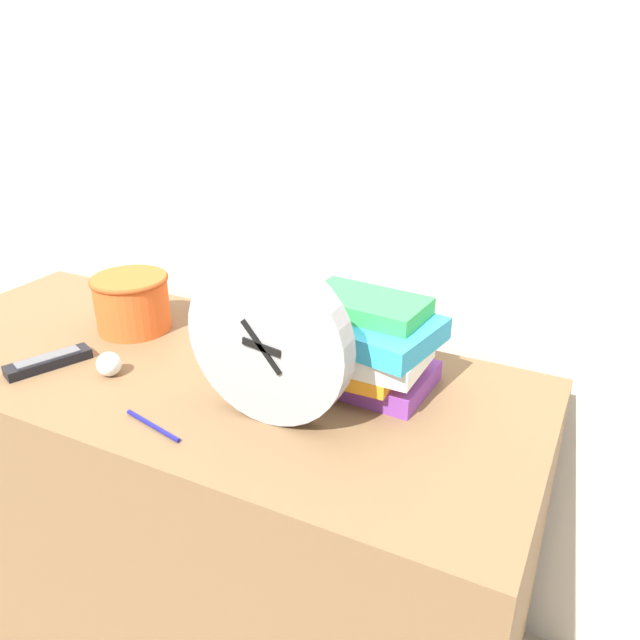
{
  "coord_description": "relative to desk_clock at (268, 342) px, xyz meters",
  "views": [
    {
      "loc": [
        0.72,
        -0.58,
        1.35
      ],
      "look_at": [
        0.28,
        0.29,
        0.91
      ],
      "focal_mm": 35.0,
      "sensor_mm": 36.0,
      "label": 1
    }
  ],
  "objects": [
    {
      "name": "book_stack",
      "position": [
        0.11,
        0.17,
        -0.06
      ],
      "size": [
        0.26,
        0.22,
        0.17
      ],
      "color": "#7A3899",
      "rests_on": "desk"
    },
    {
      "name": "wall_back",
      "position": [
        -0.23,
        0.45,
        0.31
      ],
      "size": [
        6.0,
        0.04,
        2.4
      ],
      "color": "beige",
      "rests_on": "ground_plane"
    },
    {
      "name": "desk_clock",
      "position": [
        0.0,
        0.0,
        0.0
      ],
      "size": [
        0.29,
        0.05,
        0.29
      ],
      "color": "#99999E",
      "rests_on": "desk"
    },
    {
      "name": "desk",
      "position": [
        -0.23,
        0.09,
        -0.52
      ],
      "size": [
        1.37,
        0.57,
        0.75
      ],
      "color": "brown",
      "rests_on": "ground_plane"
    },
    {
      "name": "tv_remote",
      "position": [
        -0.49,
        -0.04,
        -0.14
      ],
      "size": [
        0.1,
        0.17,
        0.02
      ],
      "color": "black",
      "rests_on": "desk"
    },
    {
      "name": "crumpled_paper_ball",
      "position": [
        -0.36,
        -0.01,
        -0.12
      ],
      "size": [
        0.05,
        0.05,
        0.05
      ],
      "color": "white",
      "rests_on": "desk"
    },
    {
      "name": "pen",
      "position": [
        -0.16,
        -0.11,
        -0.14
      ],
      "size": [
        0.14,
        0.04,
        0.01
      ],
      "color": "navy",
      "rests_on": "desk"
    },
    {
      "name": "basket",
      "position": [
        -0.46,
        0.18,
        -0.08
      ],
      "size": [
        0.17,
        0.17,
        0.13
      ],
      "color": "#E05623",
      "rests_on": "desk"
    }
  ]
}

